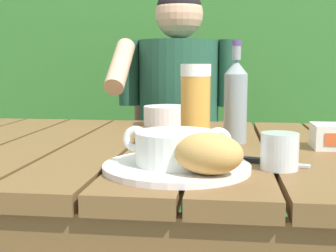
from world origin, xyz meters
name	(u,v)px	position (x,y,z in m)	size (l,w,h in m)	color
dining_table	(165,178)	(0.00, 0.00, 0.66)	(1.44, 0.91, 0.74)	brown
chair_near_diner	(182,164)	(-0.04, 0.89, 0.49)	(0.49, 0.46, 0.99)	brown
person_eating	(177,117)	(-0.04, 0.69, 0.73)	(0.48, 0.47, 1.24)	#224E39
serving_plate	(177,167)	(0.06, -0.27, 0.75)	(0.28, 0.28, 0.01)	white
soup_bowl	(177,147)	(0.06, -0.27, 0.79)	(0.21, 0.16, 0.07)	white
bread_roll	(208,154)	(0.12, -0.34, 0.79)	(0.14, 0.12, 0.07)	tan
beer_glass	(195,106)	(0.08, -0.02, 0.84)	(0.07, 0.07, 0.20)	gold
beer_bottle	(236,100)	(0.17, 0.04, 0.85)	(0.06, 0.06, 0.26)	gray
water_glass_small	(279,151)	(0.25, -0.24, 0.78)	(0.07, 0.07, 0.07)	silver
table_knife	(262,161)	(0.22, -0.19, 0.75)	(0.15, 0.07, 0.01)	silver
diner_bowl	(167,116)	(-0.04, 0.35, 0.77)	(0.15, 0.15, 0.06)	white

